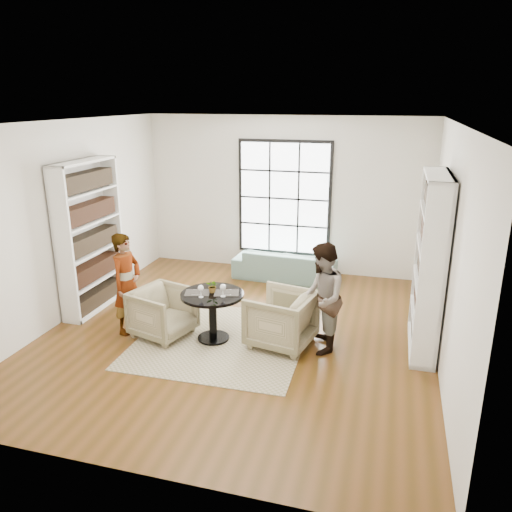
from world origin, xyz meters
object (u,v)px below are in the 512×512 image
(person_left, at_px, (127,283))
(armchair_left, at_px, (163,312))
(wine_glass_right, at_px, (223,288))
(sofa, at_px, (285,265))
(wine_glass_left, at_px, (201,289))
(pedestal_table, at_px, (213,306))
(person_right, at_px, (322,298))
(armchair_right, at_px, (281,319))
(flower_centerpiece, at_px, (213,286))

(person_left, bearing_deg, armchair_left, -81.21)
(wine_glass_right, bearing_deg, sofa, 84.93)
(person_left, bearing_deg, wine_glass_left, -86.61)
(pedestal_table, relative_size, wine_glass_right, 4.79)
(wine_glass_left, bearing_deg, person_right, 10.26)
(armchair_right, height_order, person_right, person_right)
(wine_glass_left, height_order, wine_glass_right, wine_glass_right)
(armchair_left, relative_size, flower_centerpiece, 4.13)
(person_left, distance_m, wine_glass_left, 1.20)
(armchair_left, height_order, wine_glass_left, wine_glass_left)
(pedestal_table, distance_m, armchair_right, 0.97)
(wine_glass_left, distance_m, flower_centerpiece, 0.24)
(sofa, height_order, armchair_right, armchair_right)
(armchair_left, distance_m, wine_glass_right, 1.04)
(armchair_left, bearing_deg, person_left, 106.46)
(pedestal_table, bearing_deg, wine_glass_right, -20.66)
(person_right, bearing_deg, armchair_left, -95.25)
(armchair_right, relative_size, flower_centerpiece, 4.50)
(armchair_left, xyz_separation_m, armchair_right, (1.70, 0.18, 0.03))
(person_right, relative_size, wine_glass_left, 8.48)
(sofa, height_order, flower_centerpiece, flower_centerpiece)
(person_left, xyz_separation_m, flower_centerpiece, (1.28, 0.10, 0.06))
(armchair_left, bearing_deg, wine_glass_left, -83.52)
(pedestal_table, xyz_separation_m, person_left, (-1.29, -0.06, 0.23))
(sofa, bearing_deg, person_right, 115.81)
(sofa, xyz_separation_m, armchair_right, (0.53, -2.62, 0.11))
(sofa, bearing_deg, wine_glass_right, 88.43)
(armchair_left, relative_size, armchair_right, 0.92)
(wine_glass_right, bearing_deg, person_right, 8.03)
(armchair_left, height_order, armchair_right, armchair_right)
(pedestal_table, xyz_separation_m, wine_glass_right, (0.18, -0.07, 0.33))
(sofa, bearing_deg, wine_glass_left, 83.17)
(armchair_right, bearing_deg, person_right, 101.54)
(wine_glass_left, xyz_separation_m, flower_centerpiece, (0.09, 0.22, -0.03))
(pedestal_table, bearing_deg, armchair_left, -175.31)
(sofa, bearing_deg, armchair_left, 70.83)
(flower_centerpiece, bearing_deg, armchair_left, -172.03)
(pedestal_table, height_order, flower_centerpiece, flower_centerpiece)
(pedestal_table, bearing_deg, armchair_right, 7.01)
(pedestal_table, relative_size, person_right, 0.59)
(person_left, xyz_separation_m, wine_glass_left, (1.19, -0.11, 0.09))
(armchair_left, relative_size, person_right, 0.52)
(person_right, bearing_deg, armchair_right, -99.79)
(armchair_right, distance_m, person_left, 2.28)
(pedestal_table, bearing_deg, person_left, -177.31)
(sofa, xyz_separation_m, wine_glass_left, (-0.53, -2.91, 0.56))
(pedestal_table, xyz_separation_m, flower_centerpiece, (-0.00, 0.04, 0.29))
(person_right, distance_m, wine_glass_left, 1.64)
(wine_glass_right, bearing_deg, armchair_left, 179.46)
(sofa, xyz_separation_m, flower_centerpiece, (-0.44, -2.70, 0.52))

